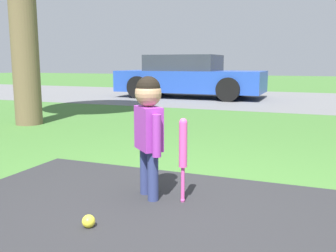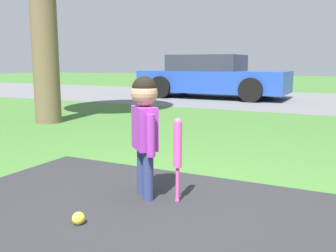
{
  "view_description": "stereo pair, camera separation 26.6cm",
  "coord_description": "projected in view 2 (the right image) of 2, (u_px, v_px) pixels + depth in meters",
  "views": [
    {
      "loc": [
        0.82,
        -2.26,
        1.04
      ],
      "look_at": [
        -0.35,
        0.68,
        0.5
      ],
      "focal_mm": 40.0,
      "sensor_mm": 36.0,
      "label": 1
    },
    {
      "loc": [
        1.06,
        -2.15,
        1.04
      ],
      "look_at": [
        -0.35,
        0.68,
        0.5
      ],
      "focal_mm": 40.0,
      "sensor_mm": 36.0,
      "label": 2
    }
  ],
  "objects": [
    {
      "name": "sports_ball",
      "position": [
        78.0,
        218.0,
        2.43
      ],
      "size": [
        0.08,
        0.08,
        0.08
      ],
      "color": "yellow",
      "rests_on": "ground"
    },
    {
      "name": "parked_car",
      "position": [
        212.0,
        77.0,
        11.25
      ],
      "size": [
        4.36,
        1.97,
        1.27
      ],
      "rotation": [
        0.0,
        0.0,
        0.0
      ],
      "color": "#2347AD",
      "rests_on": "ground"
    },
    {
      "name": "child",
      "position": [
        145.0,
        120.0,
        2.84
      ],
      "size": [
        0.29,
        0.29,
        0.94
      ],
      "rotation": [
        0.0,
        0.0,
        -0.77
      ],
      "color": "navy",
      "rests_on": "ground"
    },
    {
      "name": "street_strip",
      "position": [
        311.0,
        101.0,
        10.35
      ],
      "size": [
        40.0,
        6.0,
        0.01
      ],
      "color": "slate",
      "rests_on": "ground"
    },
    {
      "name": "baseball_bat",
      "position": [
        178.0,
        149.0,
        2.75
      ],
      "size": [
        0.06,
        0.06,
        0.64
      ],
      "color": "#E54CA5",
      "rests_on": "ground"
    },
    {
      "name": "ground_plane",
      "position": [
        169.0,
        218.0,
        2.54
      ],
      "size": [
        60.0,
        60.0,
        0.0
      ],
      "primitive_type": "plane",
      "color": "#3D6B2D"
    }
  ]
}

